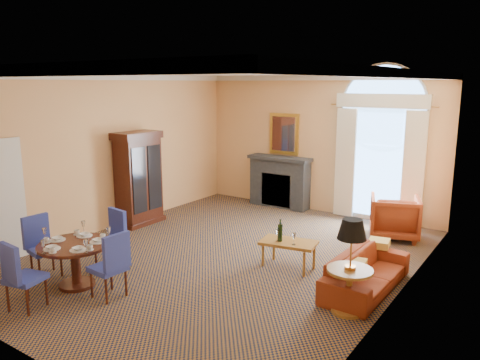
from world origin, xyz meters
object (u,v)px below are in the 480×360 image
Objects in this scene: armoire at (139,180)px; sofa at (366,272)px; armchair at (394,217)px; side_table at (351,254)px; dining_table at (75,254)px; coffee_table at (288,243)px.

sofa is at bearing -5.27° from armoire.
armchair is 3.50m from side_table.
side_table is at bearing 22.64° from dining_table.
dining_table is 4.03m from side_table.
sofa is at bearing 78.36° from armchair.
sofa is (3.66, 2.36, -0.24)m from dining_table.
coffee_table is (-1.37, 0.08, 0.16)m from sofa.
dining_table is 3.34m from coffee_table.
dining_table reaches higher than sofa.
armoire reaches higher than armchair.
coffee_table is at bearing -5.93° from armoire.
side_table is (5.32, -1.30, -0.15)m from armoire.
armoire is 2.04× the size of coffee_table.
side_table is at bearing 77.27° from armchair.
sofa is at bearing 32.83° from dining_table.
coffee_table is (3.90, -0.41, -0.54)m from armoire.
side_table reaches higher than sofa.
side_table reaches higher than dining_table.
sofa is at bearing -14.24° from coffee_table.
dining_table is (1.61, -2.84, -0.45)m from armoire.
coffee_table is 1.72m from side_table.
armoire is 3.30m from dining_table.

